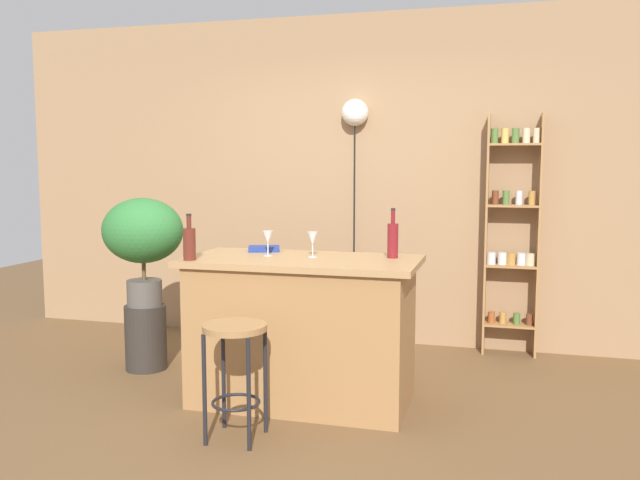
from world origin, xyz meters
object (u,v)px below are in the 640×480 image
(spice_shelf, at_px, (512,232))
(pendant_globe_light, at_px, (354,115))
(bottle_sauce_amber, at_px, (189,243))
(bottle_wine_red, at_px, (393,239))
(bar_stool, at_px, (235,353))
(potted_plant, at_px, (143,235))
(wine_glass_center, at_px, (313,239))
(plant_stool, at_px, (146,337))
(wine_glass_left, at_px, (268,238))
(cookbook, at_px, (264,249))

(spice_shelf, height_order, pendant_globe_light, pendant_globe_light)
(bottle_sauce_amber, relative_size, bottle_wine_red, 0.91)
(bar_stool, xyz_separation_m, potted_plant, (-1.16, 1.03, 0.52))
(potted_plant, bearing_deg, bottle_wine_red, -5.96)
(bottle_sauce_amber, xyz_separation_m, wine_glass_center, (0.70, 0.33, 0.01))
(potted_plant, xyz_separation_m, bottle_sauce_amber, (0.69, -0.63, 0.04))
(bar_stool, xyz_separation_m, spice_shelf, (1.49, 2.17, 0.50))
(plant_stool, bearing_deg, bottle_sauce_amber, -42.45)
(wine_glass_center, relative_size, pendant_globe_light, 0.08)
(wine_glass_left, bearing_deg, spice_shelf, 43.20)
(bottle_wine_red, xyz_separation_m, wine_glass_center, (-0.50, -0.11, -0.00))
(potted_plant, distance_m, bottle_wine_red, 1.91)
(bar_stool, xyz_separation_m, bottle_wine_red, (0.74, 0.83, 0.57))
(pendant_globe_light, bearing_deg, bottle_wine_red, -67.92)
(cookbook, bearing_deg, potted_plant, 154.93)
(bottle_sauce_amber, height_order, wine_glass_left, bottle_sauce_amber)
(plant_stool, xyz_separation_m, wine_glass_left, (1.10, -0.32, 0.82))
(spice_shelf, distance_m, potted_plant, 2.88)
(plant_stool, distance_m, pendant_globe_light, 2.47)
(bottle_sauce_amber, distance_m, bottle_wine_red, 1.28)
(bar_stool, bearing_deg, spice_shelf, 55.51)
(plant_stool, distance_m, cookbook, 1.23)
(wine_glass_left, bearing_deg, potted_plant, 163.95)
(potted_plant, relative_size, bottle_sauce_amber, 2.78)
(wine_glass_left, bearing_deg, cookbook, 116.43)
(bottle_wine_red, bearing_deg, spice_shelf, 60.80)
(potted_plant, relative_size, wine_glass_center, 4.92)
(bar_stool, distance_m, spice_shelf, 2.68)
(bottle_wine_red, xyz_separation_m, pendant_globe_light, (-0.56, 1.38, 0.88))
(plant_stool, bearing_deg, bar_stool, -41.68)
(potted_plant, height_order, cookbook, potted_plant)
(potted_plant, relative_size, pendant_globe_light, 0.39)
(plant_stool, distance_m, potted_plant, 0.77)
(bottle_wine_red, distance_m, wine_glass_left, 0.81)
(spice_shelf, bearing_deg, bar_stool, -124.49)
(spice_shelf, xyz_separation_m, bottle_sauce_amber, (-1.95, -1.77, 0.05))
(bottle_wine_red, height_order, wine_glass_left, bottle_wine_red)
(potted_plant, bearing_deg, bottle_sauce_amber, -42.45)
(potted_plant, bearing_deg, cookbook, -6.17)
(spice_shelf, xyz_separation_m, cookbook, (-1.65, -1.25, -0.04))
(plant_stool, xyz_separation_m, wine_glass_center, (1.40, -0.30, 0.82))
(spice_shelf, bearing_deg, bottle_wine_red, -119.20)
(wine_glass_left, xyz_separation_m, pendant_globe_light, (0.24, 1.50, 0.89))
(plant_stool, xyz_separation_m, bottle_wine_red, (1.90, -0.20, 0.82))
(plant_stool, relative_size, potted_plant, 0.60)
(cookbook, bearing_deg, spice_shelf, 18.12)
(bottle_sauce_amber, height_order, pendant_globe_light, pendant_globe_light)
(potted_plant, xyz_separation_m, cookbook, (0.99, -0.11, -0.05))
(bar_stool, relative_size, cookbook, 3.14)
(bar_stool, relative_size, bottle_sauce_amber, 2.27)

